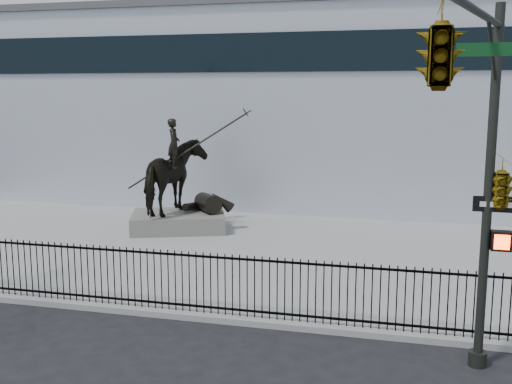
# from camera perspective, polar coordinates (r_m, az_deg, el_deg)

# --- Properties ---
(ground) EXTENTS (120.00, 120.00, 0.00)m
(ground) POSITION_cam_1_polar(r_m,az_deg,el_deg) (14.04, -10.17, -13.27)
(ground) COLOR black
(ground) RESTS_ON ground
(plaza) EXTENTS (30.00, 12.00, 0.15)m
(plaza) POSITION_cam_1_polar(r_m,az_deg,el_deg) (20.25, -2.01, -5.72)
(plaza) COLOR #959592
(plaza) RESTS_ON ground
(building) EXTENTS (44.00, 14.00, 9.00)m
(building) POSITION_cam_1_polar(r_m,az_deg,el_deg) (32.23, 4.43, 7.94)
(building) COLOR silver
(building) RESTS_ON ground
(picket_fence) EXTENTS (22.10, 0.10, 1.50)m
(picket_fence) POSITION_cam_1_polar(r_m,az_deg,el_deg) (14.80, -8.28, -8.27)
(picket_fence) COLOR black
(picket_fence) RESTS_ON plaza
(statue_plinth) EXTENTS (4.10, 3.45, 0.65)m
(statue_plinth) POSITION_cam_1_polar(r_m,az_deg,el_deg) (23.19, -7.40, -2.79)
(statue_plinth) COLOR #62605A
(statue_plinth) RESTS_ON plaza
(equestrian_statue) EXTENTS (4.23, 3.41, 3.79)m
(equestrian_statue) POSITION_cam_1_polar(r_m,az_deg,el_deg) (22.88, -7.32, 1.37)
(equestrian_statue) COLOR black
(equestrian_statue) RESTS_ON statue_plinth
(traffic_signal_right) EXTENTS (2.17, 6.86, 7.00)m
(traffic_signal_right) POSITION_cam_1_polar(r_m,az_deg,el_deg) (9.82, 20.16, 5.69)
(traffic_signal_right) COLOR black
(traffic_signal_right) RESTS_ON ground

